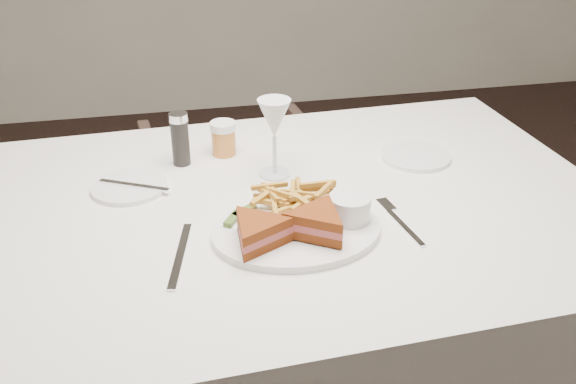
# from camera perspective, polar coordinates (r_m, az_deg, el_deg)

# --- Properties ---
(table) EXTENTS (1.41, 0.97, 0.75)m
(table) POSITION_cam_1_polar(r_m,az_deg,el_deg) (1.53, -0.39, -13.16)
(table) COLOR white
(table) RESTS_ON ground
(chair_far) EXTENTS (0.64, 0.60, 0.61)m
(chair_far) POSITION_cam_1_polar(r_m,az_deg,el_deg) (2.22, -4.39, -0.90)
(chair_far) COLOR #48352C
(chair_far) RESTS_ON ground
(table_setting) EXTENTS (0.81, 0.60, 0.18)m
(table_setting) POSITION_cam_1_polar(r_m,az_deg,el_deg) (1.26, -0.32, -0.25)
(table_setting) COLOR white
(table_setting) RESTS_ON table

